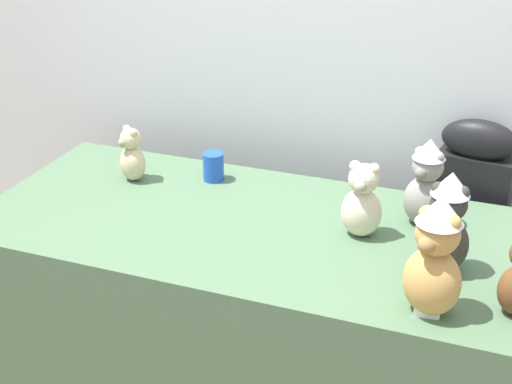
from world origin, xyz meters
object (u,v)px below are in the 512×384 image
display_table (256,313)px  teddy_bear_sand (132,156)px  teddy_bear_charcoal (446,224)px  teddy_bear_ash (426,184)px  instrument_case (465,240)px  teddy_bear_cream (362,202)px  teddy_bear_honey (435,258)px  party_cup_blue (213,167)px

display_table → teddy_bear_sand: bearing=163.4°
teddy_bear_charcoal → teddy_bear_ash: teddy_bear_charcoal is taller
instrument_case → teddy_bear_cream: (-0.32, -0.52, 0.36)m
teddy_bear_sand → teddy_bear_honey: size_ratio=0.60×
instrument_case → teddy_bear_charcoal: (-0.04, -0.65, 0.39)m
instrument_case → teddy_bear_ash: teddy_bear_ash is taller
teddy_bear_ash → teddy_bear_cream: bearing=-120.6°
teddy_bear_sand → party_cup_blue: (0.29, 0.11, -0.05)m
instrument_case → teddy_bear_sand: instrument_case is taller
display_table → instrument_case: instrument_case is taller
party_cup_blue → teddy_bear_sand: bearing=-159.9°
display_table → teddy_bear_cream: size_ratio=7.35×
teddy_bear_cream → display_table: bearing=-171.2°
teddy_bear_honey → party_cup_blue: 1.08m
party_cup_blue → teddy_bear_ash: bearing=-5.8°
instrument_case → teddy_bear_charcoal: 0.76m
teddy_bear_ash → party_cup_blue: (-0.81, 0.08, -0.10)m
display_table → teddy_bear_honey: bearing=-26.8°
instrument_case → teddy_bear_cream: bearing=-114.4°
teddy_bear_charcoal → party_cup_blue: bearing=161.4°
teddy_bear_charcoal → teddy_bear_honey: bearing=-88.2°
teddy_bear_cream → teddy_bear_honey: size_ratio=0.73×
display_table → teddy_bear_cream: teddy_bear_cream is taller
teddy_bear_sand → teddy_bear_ash: teddy_bear_ash is taller
instrument_case → party_cup_blue: size_ratio=9.20×
instrument_case → teddy_bear_cream: size_ratio=3.85×
teddy_bear_cream → teddy_bear_ash: 0.24m
instrument_case → teddy_bear_sand: (-1.24, -0.39, 0.34)m
teddy_bear_honey → party_cup_blue: teddy_bear_honey is taller
teddy_bear_cream → party_cup_blue: size_ratio=2.39×
display_table → teddy_bear_charcoal: size_ratio=5.91×
instrument_case → party_cup_blue: bearing=-155.7°
teddy_bear_honey → teddy_bear_ash: size_ratio=1.15×
display_table → teddy_bear_honey: (0.62, -0.31, 0.55)m
teddy_bear_charcoal → instrument_case: bearing=89.4°
teddy_bear_charcoal → party_cup_blue: size_ratio=2.97×
instrument_case → teddy_bear_ash: size_ratio=3.24×
instrument_case → teddy_bear_honey: bearing=-85.6°
teddy_bear_honey → teddy_bear_sand: bearing=-179.1°
teddy_bear_honey → teddy_bear_ash: teddy_bear_honey is taller
teddy_bear_sand → teddy_bear_cream: teddy_bear_cream is taller
teddy_bear_honey → instrument_case: bearing=110.1°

